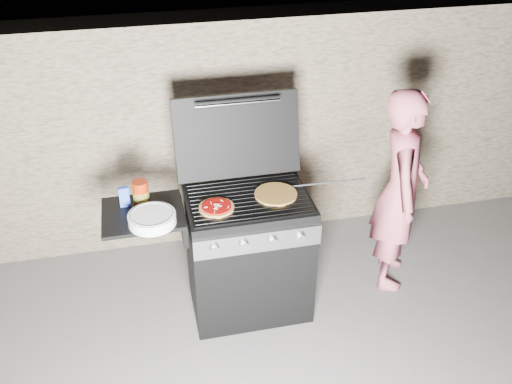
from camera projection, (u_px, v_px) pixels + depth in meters
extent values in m
plane|color=#5A5A59|center=(249.00, 304.00, 4.13)|extent=(50.00, 50.00, 0.00)
cube|color=#8F795D|center=(221.00, 129.00, 4.52)|extent=(8.00, 0.35, 1.80)
cylinder|color=#E9BA4C|center=(276.00, 194.00, 3.67)|extent=(0.32, 0.32, 0.01)
cylinder|color=#9A2107|center=(141.00, 192.00, 3.58)|extent=(0.12, 0.12, 0.15)
cube|color=blue|center=(124.00, 197.00, 3.55)|extent=(0.07, 0.04, 0.13)
cylinder|color=white|center=(152.00, 219.00, 3.41)|extent=(0.36, 0.36, 0.07)
imported|color=#CB5D6F|center=(400.00, 191.00, 4.00)|extent=(0.54, 0.65, 1.52)
cylinder|color=black|center=(328.00, 182.00, 3.72)|extent=(0.46, 0.16, 0.10)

